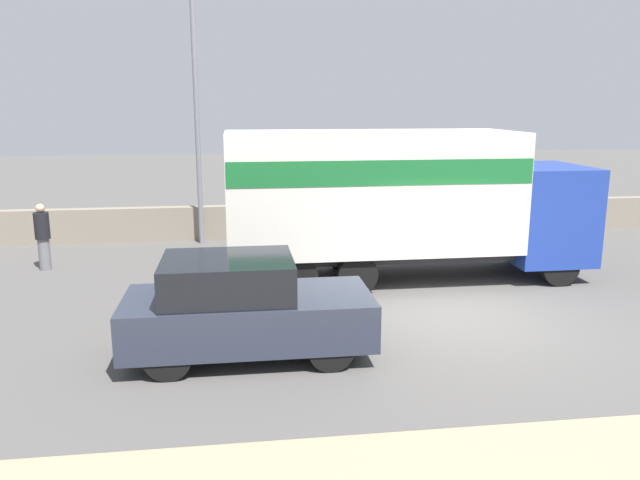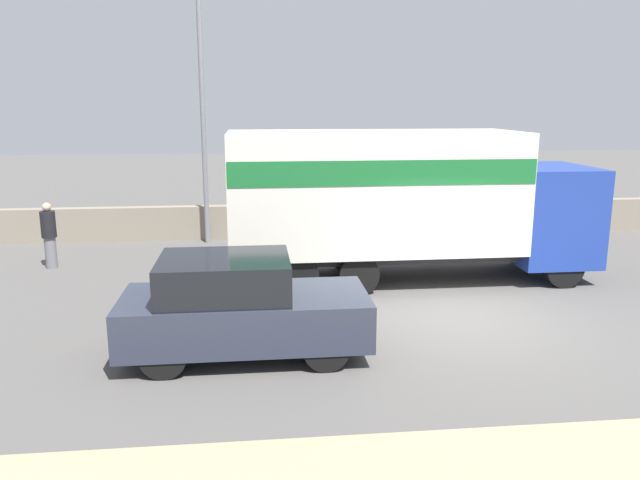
% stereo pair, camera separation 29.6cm
% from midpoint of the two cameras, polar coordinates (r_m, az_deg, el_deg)
% --- Properties ---
extents(ground_plane, '(80.00, 80.00, 0.00)m').
position_cam_midpoint_polar(ground_plane, '(11.93, 13.55, -7.25)').
color(ground_plane, '#514F4C').
extents(stone_wall_backdrop, '(60.00, 0.35, 0.98)m').
position_cam_midpoint_polar(stone_wall_backdrop, '(19.09, 5.78, 1.93)').
color(stone_wall_backdrop, gray).
rests_on(stone_wall_backdrop, ground_plane).
extents(street_lamp, '(0.56, 0.28, 7.28)m').
position_cam_midpoint_polar(street_lamp, '(17.86, -10.26, 13.02)').
color(street_lamp, slate).
rests_on(street_lamp, ground_plane).
extents(box_truck, '(8.12, 2.47, 3.34)m').
position_cam_midpoint_polar(box_truck, '(14.03, 7.98, 4.13)').
color(box_truck, navy).
rests_on(box_truck, ground_plane).
extents(car_hatchback, '(3.87, 1.73, 1.61)m').
position_cam_midpoint_polar(car_hatchback, '(9.94, -6.47, -6.13)').
color(car_hatchback, '#282D3D').
rests_on(car_hatchback, ground_plane).
extents(pedestrian, '(0.35, 0.35, 1.61)m').
position_cam_midpoint_polar(pedestrian, '(16.39, -23.05, 0.48)').
color(pedestrian, slate).
rests_on(pedestrian, ground_plane).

